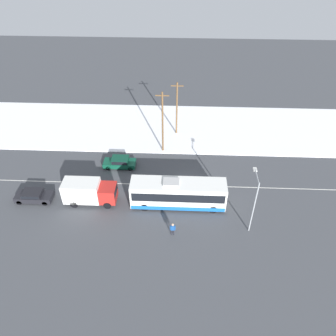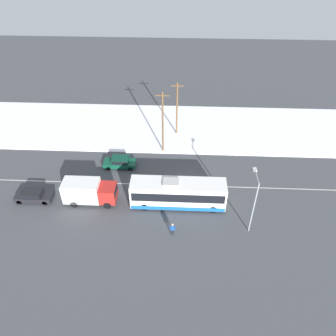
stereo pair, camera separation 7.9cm
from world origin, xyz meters
name	(u,v)px [view 1 (the left image)]	position (x,y,z in m)	size (l,w,h in m)	color
ground_plane	(189,186)	(0.00, 0.00, 0.00)	(120.00, 120.00, 0.00)	#424449
snow_lot	(188,128)	(0.00, 13.83, 0.06)	(80.00, 14.21, 0.12)	white
lane_marking_center	(189,186)	(0.00, 0.00, 0.00)	(60.00, 0.12, 0.00)	silver
city_bus	(178,193)	(-1.31, -3.38, 1.73)	(10.83, 2.57, 3.54)	white
box_truck	(89,191)	(-11.69, -3.35, 1.62)	(6.08, 2.30, 2.95)	silver
sedan_car	(120,162)	(-9.21, 3.47, 0.79)	(4.26, 1.80, 1.45)	#0F4733
parked_car_near_truck	(34,196)	(-18.35, -3.44, 0.75)	(4.32, 1.80, 1.36)	black
pedestrian_at_stop	(173,228)	(-1.78, -7.97, 1.03)	(0.60, 0.27, 1.68)	#23232D
streetlamp	(254,198)	(6.42, -6.46, 4.35)	(0.36, 2.70, 6.79)	#9EA3A8
utility_pole_roadside	(163,122)	(-3.68, 7.41, 4.75)	(1.80, 0.24, 9.12)	brown
utility_pole_snowlot	(177,108)	(-1.87, 12.13, 4.36)	(1.80, 0.24, 8.35)	brown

